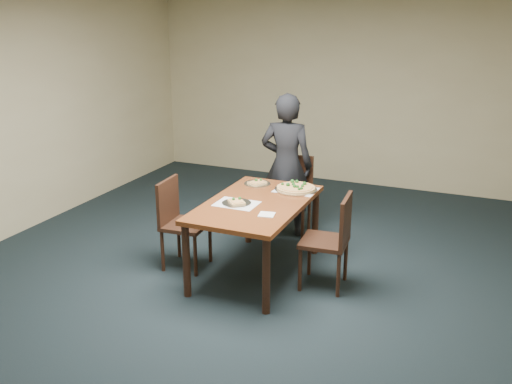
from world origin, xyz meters
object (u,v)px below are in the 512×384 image
at_px(chair_right, 333,236).
at_px(slice_plate_far, 257,183).
at_px(dining_table, 256,211).
at_px(diner, 286,165).
at_px(slice_plate_near, 237,202).
at_px(chair_left, 179,218).
at_px(chair_far, 293,191).
at_px(pizza_pan, 296,188).

xyz_separation_m(chair_right, slice_plate_far, (-0.98, 0.52, 0.25)).
bearing_deg(dining_table, chair_right, 0.55).
bearing_deg(diner, slice_plate_near, 81.75).
relative_size(chair_left, diner, 0.55).
relative_size(slice_plate_near, slice_plate_far, 1.00).
distance_m(dining_table, diner, 1.14).
relative_size(chair_right, slice_plate_near, 3.25).
xyz_separation_m(chair_left, slice_plate_far, (0.57, 0.67, 0.25)).
bearing_deg(diner, chair_far, -165.04).
bearing_deg(chair_far, slice_plate_near, -101.46).
bearing_deg(pizza_pan, slice_plate_far, 176.24).
distance_m(dining_table, slice_plate_near, 0.22).
relative_size(diner, slice_plate_near, 5.86).
bearing_deg(chair_left, diner, -32.05).
xyz_separation_m(dining_table, pizza_pan, (0.23, 0.50, 0.12)).
distance_m(pizza_pan, slice_plate_near, 0.73).
bearing_deg(pizza_pan, chair_left, -147.55).
xyz_separation_m(chair_left, diner, (0.68, 1.27, 0.30)).
relative_size(chair_far, chair_left, 1.00).
xyz_separation_m(dining_table, chair_right, (0.77, 0.01, -0.14)).
relative_size(pizza_pan, slice_plate_near, 1.55).
height_order(chair_right, diner, diner).
bearing_deg(chair_right, pizza_pan, -136.52).
bearing_deg(chair_right, slice_plate_far, -122.17).
distance_m(pizza_pan, slice_plate_far, 0.44).
xyz_separation_m(chair_left, slice_plate_near, (0.64, 0.02, 0.25)).
xyz_separation_m(chair_far, chair_left, (-0.75, -1.30, 0.00)).
distance_m(chair_right, slice_plate_far, 1.14).
bearing_deg(chair_left, pizza_pan, -61.47).
relative_size(chair_right, slice_plate_far, 3.25).
relative_size(chair_far, pizza_pan, 2.09).
height_order(pizza_pan, slice_plate_near, pizza_pan).
xyz_separation_m(dining_table, chair_far, (-0.03, 1.16, -0.14)).
height_order(dining_table, chair_right, chair_right).
height_order(dining_table, slice_plate_far, slice_plate_far).
xyz_separation_m(diner, slice_plate_far, (-0.11, -0.60, -0.06)).
relative_size(diner, pizza_pan, 3.77).
bearing_deg(diner, chair_right, 121.73).
bearing_deg(diner, chair_left, 55.59).
xyz_separation_m(dining_table, slice_plate_near, (-0.15, -0.12, 0.11)).
bearing_deg(chair_right, diner, -146.12).
height_order(chair_left, pizza_pan, chair_left).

